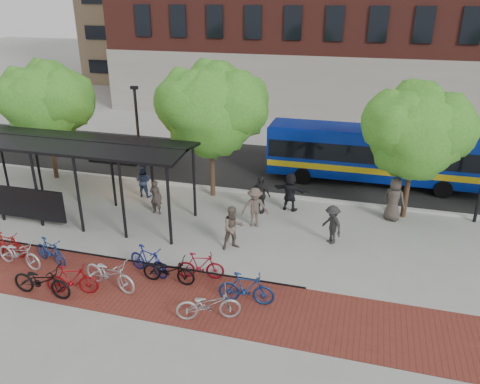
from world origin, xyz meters
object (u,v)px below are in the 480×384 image
(bus_shelter, at_px, (69,151))
(pedestrian_1, at_px, (156,197))
(bus, at_px, (373,152))
(bike_7, at_px, (149,261))
(bike_10, at_px, (208,304))
(tree_c, at_px, (418,128))
(pedestrian_5, at_px, (290,192))
(pedestrian_2, at_px, (143,181))
(bike_8, at_px, (169,270))
(bike_1, at_px, (7,244))
(bike_5, at_px, (72,280))
(bike_2, at_px, (19,253))
(bike_4, at_px, (42,281))
(pedestrian_6, at_px, (394,199))
(bike_3, at_px, (50,251))
(pedestrian_4, at_px, (261,194))
(pedestrian_8, at_px, (233,228))
(tree_a, at_px, (46,100))
(bike_6, at_px, (110,273))
(bike_11, at_px, (246,288))
(tree_b, at_px, (213,106))
(pedestrian_9, at_px, (332,225))
(pedestrian_3, at_px, (255,207))
(bike_9, at_px, (200,266))
(lamp_post_left, at_px, (138,134))

(bus_shelter, distance_m, pedestrian_1, 4.16)
(bus, relative_size, bike_7, 6.01)
(bus_shelter, bearing_deg, bike_10, -33.53)
(bike_7, bearing_deg, tree_c, -31.89)
(bus_shelter, relative_size, bike_7, 5.90)
(pedestrian_5, bearing_deg, pedestrian_2, 12.64)
(bike_8, bearing_deg, bike_7, 69.56)
(bus_shelter, height_order, bike_1, bus_shelter)
(bike_5, bearing_deg, pedestrian_5, -48.23)
(tree_c, bearing_deg, bike_2, -149.14)
(bike_4, xyz_separation_m, pedestrian_6, (11.18, 9.01, 0.43))
(bike_8, distance_m, pedestrian_5, 7.60)
(pedestrian_6, bearing_deg, bike_5, 64.88)
(bike_3, relative_size, pedestrian_6, 0.84)
(bike_10, relative_size, pedestrian_4, 1.14)
(bike_2, xyz_separation_m, pedestrian_1, (2.87, 5.47, 0.28))
(pedestrian_6, bearing_deg, tree_c, -113.31)
(bus, height_order, pedestrian_6, bus)
(bike_5, distance_m, pedestrian_8, 6.09)
(bike_2, bearing_deg, tree_a, 35.78)
(bike_3, height_order, bike_6, bike_6)
(bike_5, bearing_deg, bus, -49.32)
(bike_11, height_order, pedestrian_1, pedestrian_1)
(tree_b, xyz_separation_m, pedestrian_6, (8.40, -0.53, -3.47))
(bike_3, relative_size, pedestrian_9, 1.02)
(bike_8, bearing_deg, tree_c, -47.72)
(bus, height_order, bike_3, bus)
(bus_shelter, distance_m, bike_2, 5.05)
(tree_a, relative_size, bike_1, 3.81)
(pedestrian_3, distance_m, pedestrian_8, 2.11)
(pedestrian_3, xyz_separation_m, pedestrian_6, (5.68, 2.24, 0.11))
(pedestrian_6, bearing_deg, bike_11, 83.56)
(pedestrian_2, bearing_deg, bus_shelter, 57.42)
(bike_9, xyz_separation_m, pedestrian_2, (-5.19, 6.07, 0.31))
(bike_2, bearing_deg, pedestrian_6, -51.34)
(tree_a, xyz_separation_m, bike_11, (12.79, -8.13, -3.69))
(bike_3, height_order, pedestrian_4, pedestrian_4)
(bike_4, bearing_deg, bus, -36.68)
(bus_shelter, xyz_separation_m, bike_11, (9.01, -4.30, -2.45))
(pedestrian_2, xyz_separation_m, pedestrian_3, (6.03, -1.66, 0.07))
(bike_10, xyz_separation_m, pedestrian_1, (-4.76, 6.47, 0.28))
(bike_1, xyz_separation_m, bike_10, (8.56, -1.49, 0.03))
(bus, bearing_deg, pedestrian_4, -133.14)
(bike_11, bearing_deg, lamp_post_left, 38.90)
(pedestrian_5, distance_m, pedestrian_8, 4.38)
(bike_9, distance_m, pedestrian_1, 5.83)
(pedestrian_1, relative_size, pedestrian_4, 0.93)
(tree_b, distance_m, bus, 8.77)
(bike_2, relative_size, bike_3, 1.22)
(bike_5, bearing_deg, lamp_post_left, -0.73)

